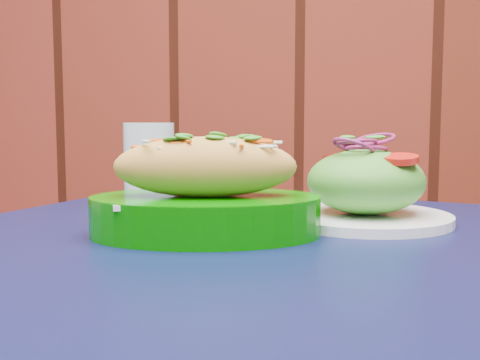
# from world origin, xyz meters

# --- Properties ---
(cafe_table) EXTENTS (0.97, 0.97, 0.75)m
(cafe_table) POSITION_xyz_m (-0.32, 1.79, 0.66)
(cafe_table) COLOR black
(cafe_table) RESTS_ON ground
(banh_mi_basket) EXTENTS (0.30, 0.23, 0.12)m
(banh_mi_basket) POSITION_xyz_m (-0.37, 1.80, 0.80)
(banh_mi_basket) COLOR #036A00
(banh_mi_basket) RESTS_ON cafe_table
(salad_plate) EXTENTS (0.22, 0.22, 0.11)m
(salad_plate) POSITION_xyz_m (-0.19, 1.92, 0.79)
(salad_plate) COLOR white
(salad_plate) RESTS_ON cafe_table
(water_glass) EXTENTS (0.08, 0.08, 0.13)m
(water_glass) POSITION_xyz_m (-0.53, 2.02, 0.81)
(water_glass) COLOR silver
(water_glass) RESTS_ON cafe_table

